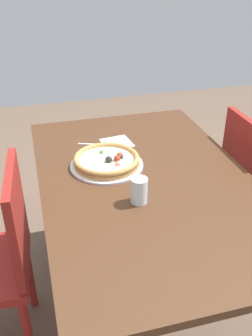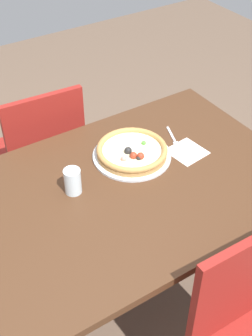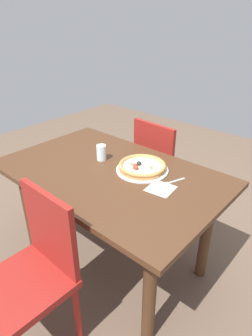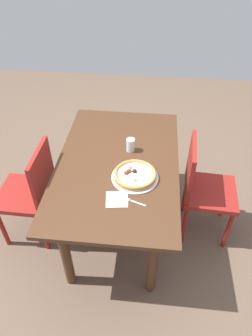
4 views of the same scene
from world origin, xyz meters
name	(u,v)px [view 2 (image 2 of 4)]	position (x,y,z in m)	size (l,w,h in m)	color
ground_plane	(121,298)	(0.00, 0.00, 0.00)	(6.00, 6.00, 0.00)	brown
dining_table	(120,208)	(0.00, 0.00, 0.62)	(1.40, 0.89, 0.73)	#472B19
chair_near	(42,153)	(0.06, -0.66, 0.48)	(0.42, 0.42, 0.88)	maroon
plate	(132,156)	(-0.15, -0.14, 0.73)	(0.32, 0.32, 0.01)	silver
pizza	(132,151)	(-0.15, -0.14, 0.76)	(0.29, 0.29, 0.05)	#B78447
fork	(174,140)	(-0.36, -0.14, 0.73)	(0.07, 0.16, 0.00)	silver
drinking_glass	(73,181)	(0.15, -0.08, 0.78)	(0.06, 0.06, 0.10)	silver
napkin	(187,152)	(-0.36, -0.04, 0.73)	(0.14, 0.14, 0.00)	white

